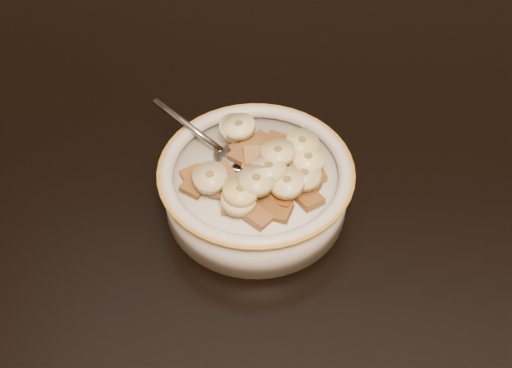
# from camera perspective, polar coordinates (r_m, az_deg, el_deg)

# --- Properties ---
(table) EXTENTS (1.42, 0.93, 0.04)m
(table) POSITION_cam_1_polar(r_m,az_deg,el_deg) (0.70, 14.09, 0.49)
(table) COLOR black
(table) RESTS_ON floor
(chair) EXTENTS (0.44, 0.44, 0.85)m
(chair) POSITION_cam_1_polar(r_m,az_deg,el_deg) (1.33, 18.13, 7.91)
(chair) COLOR black
(chair) RESTS_ON floor
(cereal_bowl) EXTENTS (0.18, 0.18, 0.04)m
(cereal_bowl) POSITION_cam_1_polar(r_m,az_deg,el_deg) (0.62, -0.00, -0.56)
(cereal_bowl) COLOR beige
(cereal_bowl) RESTS_ON table
(milk) EXTENTS (0.15, 0.15, 0.00)m
(milk) POSITION_cam_1_polar(r_m,az_deg,el_deg) (0.60, -0.00, 0.77)
(milk) COLOR silver
(milk) RESTS_ON cereal_bowl
(spoon) EXTENTS (0.05, 0.05, 0.01)m
(spoon) POSITION_cam_1_polar(r_m,az_deg,el_deg) (0.61, -2.08, 2.25)
(spoon) COLOR gray
(spoon) RESTS_ON cereal_bowl
(cereal_square_0) EXTENTS (0.03, 0.03, 0.01)m
(cereal_square_0) POSITION_cam_1_polar(r_m,az_deg,el_deg) (0.57, 4.82, -1.38)
(cereal_square_0) COLOR brown
(cereal_square_0) RESTS_ON milk
(cereal_square_1) EXTENTS (0.03, 0.03, 0.01)m
(cereal_square_1) POSITION_cam_1_polar(r_m,az_deg,el_deg) (0.56, 2.12, -2.44)
(cereal_square_1) COLOR brown
(cereal_square_1) RESTS_ON milk
(cereal_square_2) EXTENTS (0.02, 0.02, 0.01)m
(cereal_square_2) POSITION_cam_1_polar(r_m,az_deg,el_deg) (0.58, -3.03, -0.46)
(cereal_square_2) COLOR #955932
(cereal_square_2) RESTS_ON milk
(cereal_square_3) EXTENTS (0.03, 0.03, 0.01)m
(cereal_square_3) POSITION_cam_1_polar(r_m,az_deg,el_deg) (0.60, -0.35, 3.60)
(cereal_square_3) COLOR olive
(cereal_square_3) RESTS_ON milk
(cereal_square_4) EXTENTS (0.03, 0.03, 0.01)m
(cereal_square_4) POSITION_cam_1_polar(r_m,az_deg,el_deg) (0.61, 1.75, 3.84)
(cereal_square_4) COLOR brown
(cereal_square_4) RESTS_ON milk
(cereal_square_5) EXTENTS (0.03, 0.03, 0.01)m
(cereal_square_5) POSITION_cam_1_polar(r_m,az_deg,el_deg) (0.58, -5.51, -0.15)
(cereal_square_5) COLOR brown
(cereal_square_5) RESTS_ON milk
(cereal_square_6) EXTENTS (0.02, 0.02, 0.01)m
(cereal_square_6) POSITION_cam_1_polar(r_m,az_deg,el_deg) (0.58, -0.21, 1.91)
(cereal_square_6) COLOR #956125
(cereal_square_6) RESTS_ON milk
(cereal_square_7) EXTENTS (0.03, 0.03, 0.01)m
(cereal_square_7) POSITION_cam_1_polar(r_m,az_deg,el_deg) (0.58, -3.06, 1.03)
(cereal_square_7) COLOR brown
(cereal_square_7) RESTS_ON milk
(cereal_square_8) EXTENTS (0.03, 0.03, 0.01)m
(cereal_square_8) POSITION_cam_1_polar(r_m,az_deg,el_deg) (0.59, -5.59, 0.74)
(cereal_square_8) COLOR brown
(cereal_square_8) RESTS_ON milk
(cereal_square_9) EXTENTS (0.03, 0.03, 0.01)m
(cereal_square_9) POSITION_cam_1_polar(r_m,az_deg,el_deg) (0.59, -1.25, 2.61)
(cereal_square_9) COLOR brown
(cereal_square_9) RESTS_ON milk
(cereal_square_10) EXTENTS (0.02, 0.02, 0.01)m
(cereal_square_10) POSITION_cam_1_polar(r_m,az_deg,el_deg) (0.57, -0.17, 0.58)
(cereal_square_10) COLOR brown
(cereal_square_10) RESTS_ON milk
(cereal_square_11) EXTENTS (0.02, 0.02, 0.01)m
(cereal_square_11) POSITION_cam_1_polar(r_m,az_deg,el_deg) (0.58, -0.10, 2.48)
(cereal_square_11) COLOR olive
(cereal_square_11) RESTS_ON milk
(cereal_square_12) EXTENTS (0.03, 0.03, 0.01)m
(cereal_square_12) POSITION_cam_1_polar(r_m,az_deg,el_deg) (0.58, -3.01, 0.28)
(cereal_square_12) COLOR brown
(cereal_square_12) RESTS_ON milk
(cereal_square_13) EXTENTS (0.02, 0.02, 0.01)m
(cereal_square_13) POSITION_cam_1_polar(r_m,az_deg,el_deg) (0.63, -1.73, 4.64)
(cereal_square_13) COLOR #995A20
(cereal_square_13) RESTS_ON milk
(cereal_square_14) EXTENTS (0.03, 0.03, 0.01)m
(cereal_square_14) POSITION_cam_1_polar(r_m,az_deg,el_deg) (0.57, 2.33, -1.22)
(cereal_square_14) COLOR brown
(cereal_square_14) RESTS_ON milk
(cereal_square_15) EXTENTS (0.03, 0.03, 0.01)m
(cereal_square_15) POSITION_cam_1_polar(r_m,az_deg,el_deg) (0.58, 4.57, -0.30)
(cereal_square_15) COLOR brown
(cereal_square_15) RESTS_ON milk
(cereal_square_16) EXTENTS (0.03, 0.03, 0.01)m
(cereal_square_16) POSITION_cam_1_polar(r_m,az_deg,el_deg) (0.61, 0.49, 3.88)
(cereal_square_16) COLOR brown
(cereal_square_16) RESTS_ON milk
(cereal_square_17) EXTENTS (0.03, 0.03, 0.01)m
(cereal_square_17) POSITION_cam_1_polar(r_m,az_deg,el_deg) (0.60, -1.20, 3.18)
(cereal_square_17) COLOR brown
(cereal_square_17) RESTS_ON milk
(cereal_square_18) EXTENTS (0.03, 0.03, 0.01)m
(cereal_square_18) POSITION_cam_1_polar(r_m,az_deg,el_deg) (0.56, 0.31, -2.94)
(cereal_square_18) COLOR brown
(cereal_square_18) RESTS_ON milk
(cereal_square_19) EXTENTS (0.03, 0.03, 0.01)m
(cereal_square_19) POSITION_cam_1_polar(r_m,az_deg,el_deg) (0.59, 5.16, 0.88)
(cereal_square_19) COLOR olive
(cereal_square_19) RESTS_ON milk
(cereal_square_20) EXTENTS (0.02, 0.02, 0.01)m
(cereal_square_20) POSITION_cam_1_polar(r_m,az_deg,el_deg) (0.57, 1.36, 0.25)
(cereal_square_20) COLOR brown
(cereal_square_20) RESTS_ON milk
(cereal_square_21) EXTENTS (0.03, 0.03, 0.01)m
(cereal_square_21) POSITION_cam_1_polar(r_m,az_deg,el_deg) (0.60, 3.38, 2.27)
(cereal_square_21) COLOR brown
(cereal_square_21) RESTS_ON milk
(cereal_square_22) EXTENTS (0.03, 0.03, 0.01)m
(cereal_square_22) POSITION_cam_1_polar(r_m,az_deg,el_deg) (0.59, 1.59, 2.34)
(cereal_square_22) COLOR brown
(cereal_square_22) RESTS_ON milk
(cereal_square_23) EXTENTS (0.03, 0.03, 0.01)m
(cereal_square_23) POSITION_cam_1_polar(r_m,az_deg,el_deg) (0.58, 1.06, 1.39)
(cereal_square_23) COLOR brown
(cereal_square_23) RESTS_ON milk
(cereal_square_24) EXTENTS (0.03, 0.03, 0.01)m
(cereal_square_24) POSITION_cam_1_polar(r_m,az_deg,el_deg) (0.56, 1.00, -2.22)
(cereal_square_24) COLOR brown
(cereal_square_24) RESTS_ON milk
(cereal_square_25) EXTENTS (0.03, 0.03, 0.01)m
(cereal_square_25) POSITION_cam_1_polar(r_m,az_deg,el_deg) (0.58, 1.22, 2.40)
(cereal_square_25) COLOR brown
(cereal_square_25) RESTS_ON milk
(cereal_square_26) EXTENTS (0.03, 0.03, 0.01)m
(cereal_square_26) POSITION_cam_1_polar(r_m,az_deg,el_deg) (0.62, 3.79, 3.31)
(cereal_square_26) COLOR brown
(cereal_square_26) RESTS_ON milk
(cereal_square_27) EXTENTS (0.03, 0.03, 0.01)m
(cereal_square_27) POSITION_cam_1_polar(r_m,az_deg,el_deg) (0.60, 3.81, 2.15)
(cereal_square_27) COLOR brown
(cereal_square_27) RESTS_ON milk
(cereal_square_28) EXTENTS (0.02, 0.02, 0.01)m
(cereal_square_28) POSITION_cam_1_polar(r_m,az_deg,el_deg) (0.56, -2.00, -1.93)
(cereal_square_28) COLOR brown
(cereal_square_28) RESTS_ON milk
(banana_slice_0) EXTENTS (0.04, 0.04, 0.01)m
(banana_slice_0) POSITION_cam_1_polar(r_m,az_deg,el_deg) (0.56, -1.56, -1.41)
(banana_slice_0) COLOR #FFE69E
(banana_slice_0) RESTS_ON milk
(banana_slice_1) EXTENTS (0.04, 0.04, 0.01)m
(banana_slice_1) POSITION_cam_1_polar(r_m,az_deg,el_deg) (0.59, 4.66, 2.21)
(banana_slice_1) COLOR #F7E47D
(banana_slice_1) RESTS_ON milk
(banana_slice_2) EXTENTS (0.04, 0.04, 0.01)m
(banana_slice_2) POSITION_cam_1_polar(r_m,az_deg,el_deg) (0.60, 4.10, 3.64)
(banana_slice_2) COLOR beige
(banana_slice_2) RESTS_ON milk
(banana_slice_3) EXTENTS (0.04, 0.04, 0.01)m
(banana_slice_3) POSITION_cam_1_polar(r_m,az_deg,el_deg) (0.58, 1.94, 2.81)
(banana_slice_3) COLOR #EBCB7A
(banana_slice_3) RESTS_ON milk
(banana_slice_4) EXTENTS (0.04, 0.04, 0.01)m
(banana_slice_4) POSITION_cam_1_polar(r_m,az_deg,el_deg) (0.57, -4.09, 0.56)
(banana_slice_4) COLOR #C8B780
(banana_slice_4) RESTS_ON milk
(banana_slice_5) EXTENTS (0.04, 0.04, 0.01)m
(banana_slice_5) POSITION_cam_1_polar(r_m,az_deg,el_deg) (0.55, -1.40, -0.71)
(banana_slice_5) COLOR #D5B86D
(banana_slice_5) RESTS_ON milk
(banana_slice_6) EXTENTS (0.03, 0.03, 0.01)m
(banana_slice_6) POSITION_cam_1_polar(r_m,az_deg,el_deg) (0.57, 1.13, 1.39)
(banana_slice_6) COLOR #DFC477
(banana_slice_6) RESTS_ON milk
(banana_slice_7) EXTENTS (0.04, 0.04, 0.02)m
(banana_slice_7) POSITION_cam_1_polar(r_m,az_deg,el_deg) (0.56, 2.76, 0.10)
(banana_slice_7) COLOR #F5DD91
(banana_slice_7) RESTS_ON milk
(banana_slice_8) EXTENTS (0.04, 0.04, 0.01)m
(banana_slice_8) POSITION_cam_1_polar(r_m,az_deg,el_deg) (0.55, 0.03, 0.27)
(banana_slice_8) COLOR beige
(banana_slice_8) RESTS_ON milk
(banana_slice_9) EXTENTS (0.04, 0.04, 0.01)m
(banana_slice_9) POSITION_cam_1_polar(r_m,az_deg,el_deg) (0.56, -1.26, -0.25)
(banana_slice_9) COLOR #ECE391
(banana_slice_9) RESTS_ON milk
(banana_slice_10) EXTENTS (0.04, 0.04, 0.02)m
(banana_slice_10) POSITION_cam_1_polar(r_m,az_deg,el_deg) (0.61, -1.88, 5.00)
(banana_slice_10) COLOR #D0C384
(banana_slice_10) RESTS_ON milk
(banana_slice_11) EXTENTS (0.04, 0.04, 0.01)m
(banana_slice_11) POSITION_cam_1_polar(r_m,az_deg,el_deg) (0.61, -1.54, 5.11)
(banana_slice_11) COLOR #FEDB91
(banana_slice_11) RESTS_ON milk
(banana_slice_12) EXTENTS (0.04, 0.04, 0.01)m
(banana_slice_12) POSITION_cam_1_polar(r_m,az_deg,el_deg) (0.58, 4.29, 0.75)
(banana_slice_12) COLOR #CFBF89
(banana_slice_12) RESTS_ON milk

